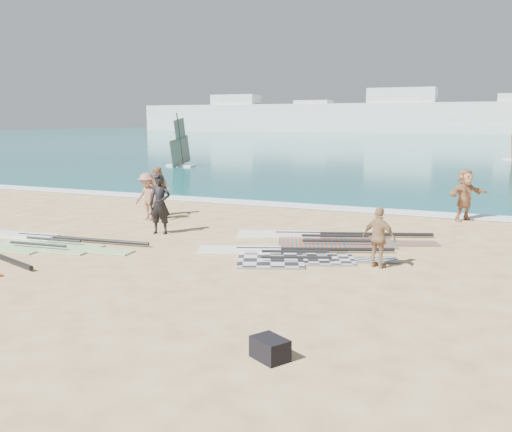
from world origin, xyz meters
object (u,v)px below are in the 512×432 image
at_px(beachgoer_left, 159,192).
at_px(beachgoer_right, 465,195).
at_px(rig_grey, 279,255).
at_px(rig_orange, 319,238).
at_px(person_wetsuit, 160,204).
at_px(gear_bag_far, 270,349).
at_px(rig_green, 42,242).
at_px(beachgoer_back, 379,238).
at_px(beachgoer_mid, 147,197).

height_order(beachgoer_left, beachgoer_right, beachgoer_right).
height_order(rig_grey, rig_orange, rig_orange).
bearing_deg(person_wetsuit, gear_bag_far, -59.68).
bearing_deg(gear_bag_far, rig_green, 152.14).
distance_m(beachgoer_left, beachgoer_back, 10.18).
relative_size(rig_green, beachgoer_mid, 3.23).
bearing_deg(rig_green, beachgoer_left, 79.14).
height_order(rig_orange, beachgoer_left, beachgoer_left).
height_order(gear_bag_far, person_wetsuit, person_wetsuit).
height_order(rig_grey, person_wetsuit, person_wetsuit).
relative_size(gear_bag_far, person_wetsuit, 0.29).
relative_size(person_wetsuit, beachgoer_back, 1.26).
relative_size(gear_bag_far, beachgoer_back, 0.37).
relative_size(rig_green, beachgoer_back, 3.68).
xyz_separation_m(beachgoer_mid, beachgoer_right, (10.52, 4.51, 0.08)).
bearing_deg(beachgoer_left, rig_grey, -40.51).
bearing_deg(beachgoer_right, person_wetsuit, 165.92).
height_order(rig_orange, beachgoer_mid, beachgoer_mid).
bearing_deg(rig_green, rig_orange, 20.84).
height_order(rig_green, beachgoer_left, beachgoer_left).
xyz_separation_m(person_wetsuit, beachgoer_back, (7.28, -1.44, -0.20)).
bearing_deg(rig_orange, beachgoer_back, -68.11).
height_order(rig_green, gear_bag_far, gear_bag_far).
distance_m(rig_grey, rig_green, 7.12).
bearing_deg(beachgoer_mid, gear_bag_far, -34.59).
relative_size(rig_grey, beachgoer_mid, 3.15).
relative_size(rig_grey, rig_orange, 0.89).
bearing_deg(rig_grey, gear_bag_far, -91.86).
bearing_deg(beachgoer_back, person_wetsuit, 6.24).
distance_m(rig_green, beachgoer_mid, 4.67).
bearing_deg(beachgoer_mid, rig_green, -84.68).
distance_m(gear_bag_far, beachgoer_mid, 12.90).
height_order(beachgoer_left, beachgoer_back, beachgoer_left).
distance_m(rig_orange, beachgoer_mid, 6.85).
height_order(rig_orange, person_wetsuit, person_wetsuit).
relative_size(beachgoer_left, beachgoer_back, 1.22).
distance_m(rig_grey, beachgoer_right, 8.85).
relative_size(rig_orange, beachgoer_back, 4.04).
distance_m(beachgoer_left, beachgoer_mid, 0.97).
height_order(person_wetsuit, beachgoer_left, person_wetsuit).
bearing_deg(beachgoer_mid, person_wetsuit, -33.85).
bearing_deg(beachgoer_back, rig_grey, 15.76).
bearing_deg(rig_orange, rig_grey, -118.88).
distance_m(beachgoer_mid, beachgoer_back, 9.68).
bearing_deg(rig_grey, beachgoer_left, 124.85).
xyz_separation_m(gear_bag_far, beachgoer_mid, (-8.71, 9.49, 0.69)).
bearing_deg(rig_green, beachgoer_mid, 76.45).
bearing_deg(rig_grey, person_wetsuit, 141.24).
bearing_deg(beachgoer_right, beachgoer_left, 147.99).
xyz_separation_m(rig_grey, rig_green, (-7.01, -1.28, 0.00)).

